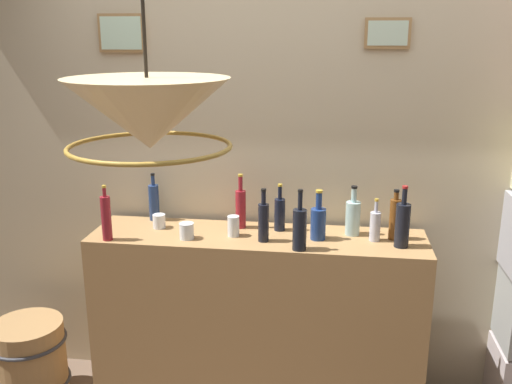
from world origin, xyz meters
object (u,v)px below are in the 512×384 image
(liquor_bottle_tequila, at_px, (280,213))
(glass_tumbler_shot, at_px, (233,226))
(liquor_bottle_rum, at_px, (154,202))
(pendant_lamp, at_px, (148,116))
(liquor_bottle_whiskey, at_px, (318,222))
(wooden_barrel, at_px, (31,361))
(glass_tumbler_rocks, at_px, (187,231))
(liquor_bottle_bourbon, at_px, (353,217))
(glass_tumbler_highball, at_px, (159,221))
(liquor_bottle_scotch, at_px, (375,226))
(liquor_bottle_sherry, at_px, (402,224))
(liquor_bottle_mezcal, at_px, (263,221))
(liquor_bottle_port, at_px, (300,228))
(liquor_bottle_brandy, at_px, (395,218))
(liquor_bottle_amaro, at_px, (241,207))
(liquor_bottle_vermouth, at_px, (106,218))

(liquor_bottle_tequila, height_order, glass_tumbler_shot, liquor_bottle_tequila)
(liquor_bottle_rum, relative_size, pendant_lamp, 0.49)
(liquor_bottle_whiskey, bearing_deg, wooden_barrel, -175.23)
(glass_tumbler_rocks, distance_m, pendant_lamp, 1.14)
(liquor_bottle_bourbon, xyz_separation_m, liquor_bottle_rum, (-1.10, 0.09, 0.01))
(liquor_bottle_bourbon, height_order, glass_tumbler_highball, liquor_bottle_bourbon)
(liquor_bottle_bourbon, bearing_deg, liquor_bottle_scotch, -35.09)
(liquor_bottle_sherry, height_order, glass_tumbler_highball, liquor_bottle_sherry)
(liquor_bottle_scotch, distance_m, liquor_bottle_mezcal, 0.57)
(liquor_bottle_scotch, xyz_separation_m, liquor_bottle_port, (-0.37, -0.18, 0.03))
(liquor_bottle_whiskey, height_order, wooden_barrel, liquor_bottle_whiskey)
(liquor_bottle_brandy, bearing_deg, pendant_lamp, -132.33)
(liquor_bottle_mezcal, bearing_deg, liquor_bottle_whiskey, 13.99)
(liquor_bottle_tequila, bearing_deg, liquor_bottle_scotch, -10.51)
(liquor_bottle_bourbon, height_order, liquor_bottle_tequila, liquor_bottle_bourbon)
(liquor_bottle_port, height_order, pendant_lamp, pendant_lamp)
(liquor_bottle_amaro, relative_size, liquor_bottle_brandy, 1.14)
(liquor_bottle_sherry, bearing_deg, liquor_bottle_mezcal, -178.55)
(liquor_bottle_scotch, distance_m, liquor_bottle_port, 0.41)
(glass_tumbler_shot, xyz_separation_m, wooden_barrel, (-1.15, -0.12, -0.82))
(liquor_bottle_brandy, bearing_deg, liquor_bottle_vermouth, -171.56)
(liquor_bottle_rum, bearing_deg, glass_tumbler_rocks, -46.57)
(liquor_bottle_whiskey, xyz_separation_m, liquor_bottle_tequila, (-0.21, 0.11, 0.00))
(liquor_bottle_bourbon, bearing_deg, liquor_bottle_brandy, -10.34)
(liquor_bottle_brandy, distance_m, liquor_bottle_mezcal, 0.67)
(glass_tumbler_shot, bearing_deg, liquor_bottle_rum, 157.92)
(liquor_bottle_whiskey, bearing_deg, liquor_bottle_tequila, 152.55)
(liquor_bottle_bourbon, height_order, glass_tumbler_shot, liquor_bottle_bourbon)
(glass_tumbler_highball, bearing_deg, liquor_bottle_scotch, -1.90)
(glass_tumbler_rocks, bearing_deg, liquor_bottle_tequila, 23.02)
(liquor_bottle_scotch, bearing_deg, liquor_bottle_port, -154.64)
(liquor_bottle_tequila, distance_m, glass_tumbler_highball, 0.66)
(liquor_bottle_amaro, bearing_deg, glass_tumbler_shot, -96.79)
(liquor_bottle_tequila, bearing_deg, liquor_bottle_amaro, 176.27)
(liquor_bottle_scotch, distance_m, liquor_bottle_brandy, 0.11)
(liquor_bottle_bourbon, relative_size, liquor_bottle_whiskey, 1.01)
(glass_tumbler_rocks, xyz_separation_m, wooden_barrel, (-0.92, -0.05, -0.81))
(liquor_bottle_mezcal, distance_m, wooden_barrel, 1.58)
(liquor_bottle_rum, xyz_separation_m, glass_tumbler_shot, (0.49, -0.20, -0.05))
(liquor_bottle_mezcal, relative_size, glass_tumbler_highball, 3.65)
(liquor_bottle_bourbon, distance_m, liquor_bottle_port, 0.36)
(liquor_bottle_rum, relative_size, liquor_bottle_port, 0.89)
(glass_tumbler_rocks, bearing_deg, glass_tumbler_highball, 143.33)
(liquor_bottle_brandy, bearing_deg, liquor_bottle_bourbon, 169.66)
(liquor_bottle_mezcal, distance_m, pendant_lamp, 1.14)
(liquor_bottle_sherry, bearing_deg, liquor_bottle_tequila, 165.65)
(liquor_bottle_port, bearing_deg, liquor_bottle_rum, 157.70)
(liquor_bottle_amaro, xyz_separation_m, glass_tumbler_highball, (-0.44, -0.07, -0.08))
(liquor_bottle_amaro, bearing_deg, liquor_bottle_rum, 172.92)
(liquor_bottle_scotch, distance_m, glass_tumbler_rocks, 0.96)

